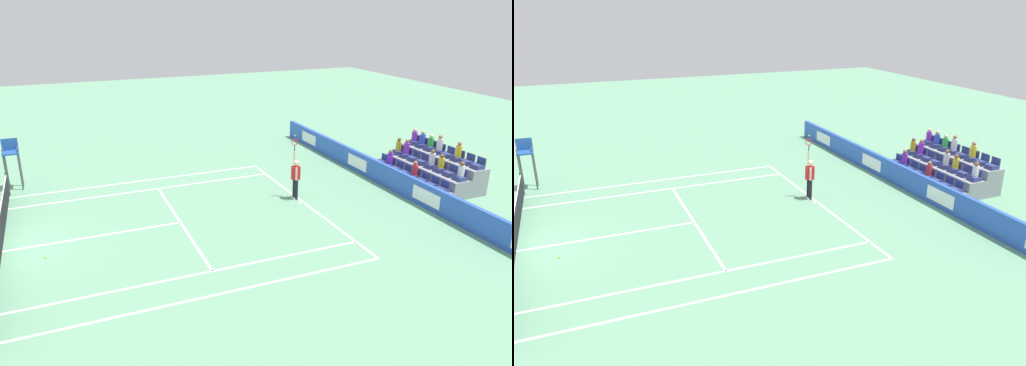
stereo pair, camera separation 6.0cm
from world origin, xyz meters
The scene contains 14 objects.
ground_plane centered at (0.00, 0.00, 0.00)m, with size 80.00×80.00×0.00m, color #669E77.
line_baseline centered at (0.00, -11.89, 0.00)m, with size 10.97×0.10×0.01m, color white.
line_service centered at (0.00, -6.40, 0.00)m, with size 8.23×0.10×0.01m, color white.
line_centre_service centered at (0.00, -3.20, 0.00)m, with size 0.10×6.40×0.01m, color white.
line_singles_sideline_left centered at (4.12, -5.95, 0.00)m, with size 0.10×11.89×0.01m, color white.
line_singles_sideline_right centered at (-4.12, -5.95, 0.00)m, with size 0.10×11.89×0.01m, color white.
line_doubles_sideline_left centered at (5.49, -5.95, 0.00)m, with size 0.10×11.89×0.01m, color white.
line_doubles_sideline_right centered at (-5.49, -5.95, 0.00)m, with size 0.10×11.89×0.01m, color white.
line_centre_mark centered at (0.00, -11.79, 0.00)m, with size 0.10×0.20×0.01m, color white.
sponsor_barrier centered at (0.00, -16.42, 0.52)m, with size 20.67×0.22×1.04m.
tennis_player centered at (0.57, -11.77, 0.99)m, with size 0.52×0.38×2.85m.
umpire_chair centered at (6.76, -0.27, 1.52)m, with size 0.70×0.70×2.34m.
stadium_stand centered at (0.02, -18.74, 0.57)m, with size 4.96×2.85×2.20m.
loose_tennis_ball centered at (-1.09, -1.41, 0.03)m, with size 0.07×0.07×0.07m, color #D1E533.
Camera 1 is at (-17.77, -2.25, 8.23)m, focal length 34.95 mm.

